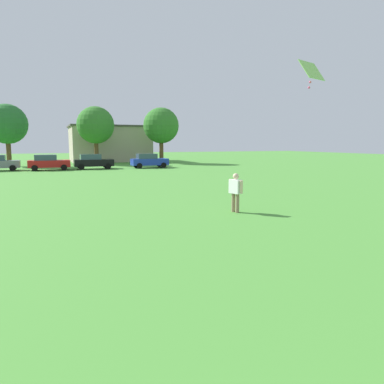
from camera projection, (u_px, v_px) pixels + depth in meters
ground_plane at (59, 183)px, 27.08m from camera, size 160.00×160.00×0.00m
adult_bystander at (236, 189)px, 15.61m from camera, size 0.45×0.78×1.69m
kite at (311, 72)px, 14.82m from camera, size 1.36×0.95×1.13m
parked_car_red_1 at (48, 162)px, 39.48m from camera, size 4.30×2.02×1.68m
parked_car_black_2 at (93, 161)px, 41.35m from camera, size 4.30×2.02×1.68m
parked_car_blue_3 at (149, 161)px, 43.24m from camera, size 4.30×2.02×1.68m
tree_left at (7, 124)px, 45.79m from camera, size 5.02×5.02×7.82m
tree_right at (96, 125)px, 49.70m from camera, size 5.06×5.06×7.89m
tree_far_right at (161, 126)px, 52.31m from camera, size 5.12×5.12×7.97m
house_left at (110, 144)px, 58.23m from camera, size 12.38×9.32×5.63m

